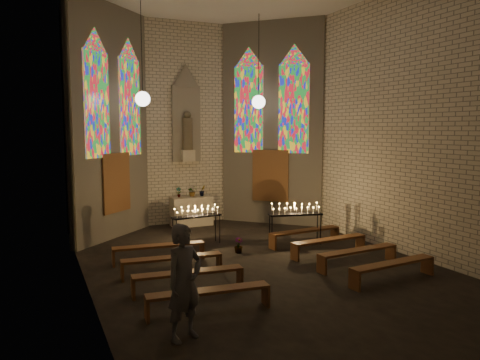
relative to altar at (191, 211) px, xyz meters
name	(u,v)px	position (x,y,z in m)	size (l,w,h in m)	color
floor	(263,268)	(0.00, -5.45, -0.50)	(12.00, 12.00, 0.00)	black
room	(212,116)	(0.00, -2.08, 3.22)	(8.22, 12.43, 7.00)	beige
altar	(191,211)	(0.00, 0.00, 0.00)	(1.40, 0.60, 1.00)	beige
flower_vase_left	(179,192)	(-0.42, 0.08, 0.67)	(0.18, 0.12, 0.35)	#4C723F
flower_vase_center	(192,191)	(0.06, 0.06, 0.68)	(0.33, 0.29, 0.37)	#4C723F
flower_vase_right	(202,191)	(0.42, 0.04, 0.69)	(0.21, 0.17, 0.37)	#4C723F
aisle_flower_pot	(239,245)	(0.02, -3.96, -0.29)	(0.23, 0.23, 0.41)	#4C723F
votive_stand_left	(196,214)	(-0.71, -2.65, 0.41)	(1.48, 0.50, 1.06)	black
votive_stand_right	(295,211)	(1.89, -3.77, 0.47)	(1.58, 0.73, 1.13)	black
pew_left_0	(159,248)	(-2.14, -3.91, -0.14)	(2.30, 0.53, 0.44)	#593219
pew_right_0	(305,232)	(2.14, -3.91, -0.14)	(2.30, 0.53, 0.44)	#593219
pew_left_1	(172,260)	(-2.14, -5.11, -0.14)	(2.30, 0.53, 0.44)	#593219
pew_right_1	(329,242)	(2.14, -5.11, -0.14)	(2.30, 0.53, 0.44)	#593219
pew_left_2	(188,275)	(-2.14, -6.31, -0.14)	(2.30, 0.53, 0.44)	#593219
pew_right_2	(358,252)	(2.14, -6.31, -0.14)	(2.30, 0.53, 0.44)	#593219
pew_left_3	(209,294)	(-2.14, -7.51, -0.14)	(2.30, 0.53, 0.44)	#593219
pew_right_3	(393,266)	(2.14, -7.51, -0.14)	(2.30, 0.53, 0.44)	#593219
visitor	(184,282)	(-2.85, -8.35, 0.43)	(0.68, 0.44, 1.86)	#4B4C55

